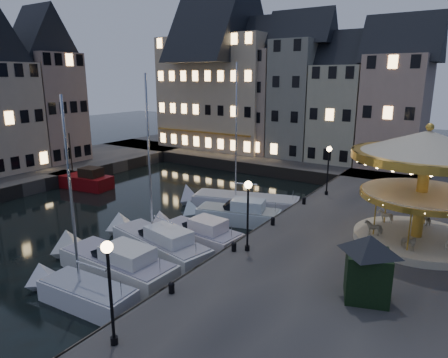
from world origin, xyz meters
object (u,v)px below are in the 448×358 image
Objects in this scene: bollard_d at (304,200)px; red_fishing_boat at (82,181)px; motorboat_a at (80,293)px; motorboat_d at (196,234)px; bollard_b at (234,246)px; streetlamp_a at (109,279)px; bollard_a at (171,287)px; bollard_c at (273,221)px; motorboat_c at (156,242)px; motorboat_f at (239,202)px; carousel at (425,166)px; motorboat_e at (233,214)px; streetlamp_b at (248,206)px; streetlamp_c at (328,164)px; ticket_kiosk at (369,256)px; motorboat_b at (113,262)px.

bollard_d is 23.02m from red_fishing_boat.
motorboat_a reaches higher than bollard_d.
motorboat_a reaches higher than motorboat_d.
streetlamp_a is at bearing -86.39° from bollard_b.
bollard_a is 1.00× the size of bollard_d.
motorboat_c is at bearing -136.27° from bollard_c.
bollard_b is 0.04× the size of motorboat_f.
motorboat_f is at bearing 167.77° from carousel.
motorboat_e is 18.39m from red_fishing_boat.
bollard_a is at bearing -90.00° from bollard_b.
carousel is (13.02, 4.90, 5.44)m from motorboat_d.
motorboat_d is 18.95m from red_fishing_boat.
bollard_d is at bearing 90.00° from bollard_c.
streetlamp_b reaches higher than bollard_d.
streetlamp_c is 10.79m from carousel.
motorboat_f is (-1.45, 3.26, -0.11)m from motorboat_e.
motorboat_f is (-1.04, 17.22, -0.01)m from motorboat_a.
motorboat_a is 2.95× the size of ticket_kiosk.
bollard_c is at bearing 90.00° from bollard_b.
bollard_d is 13.92m from ticket_kiosk.
motorboat_b is at bearing -91.97° from motorboat_c.
motorboat_a is 1.24× the size of carousel.
streetlamp_a is 14.71m from bollard_c.
motorboat_f reaches higher than bollard_a.
motorboat_a is (-4.76, -12.04, -1.07)m from bollard_c.
bollard_b is 10.50m from bollard_d.
motorboat_a is 0.77× the size of motorboat_f.
carousel reaches higher than streetlamp_a.
motorboat_b is 0.72× the size of motorboat_c.
red_fishing_boat is (-22.74, 6.98, -0.91)m from bollard_b.
motorboat_b is at bearing -145.04° from streetlamp_b.
bollard_a is 0.04× the size of motorboat_f.
ticket_kiosk is at bearing -14.69° from red_fishing_boat.
bollard_a is at bearing -70.71° from motorboat_e.
streetlamp_b is at bearing -18.29° from motorboat_d.
motorboat_b is 1.20× the size of red_fishing_boat.
motorboat_c is 3.39× the size of ticket_kiosk.
motorboat_a is 1.44× the size of red_fishing_boat.
bollard_a is 0.08× the size of motorboat_d.
streetlamp_a is at bearing -87.63° from bollard_c.
bollard_c is at bearing 43.73° from motorboat_c.
motorboat_a reaches higher than bollard_a.
motorboat_c is (-5.66, -0.42, -0.92)m from bollard_b.
carousel is at bearing 13.46° from bollard_c.
red_fishing_boat is 0.86× the size of carousel.
streetlamp_a is at bearing -35.23° from red_fishing_boat.
bollard_b is at bearing -57.86° from motorboat_e.
ticket_kiosk is at bearing -11.92° from streetlamp_b.
bollard_b is 0.07× the size of carousel.
red_fishing_boat is at bearing 151.24° from bollard_a.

